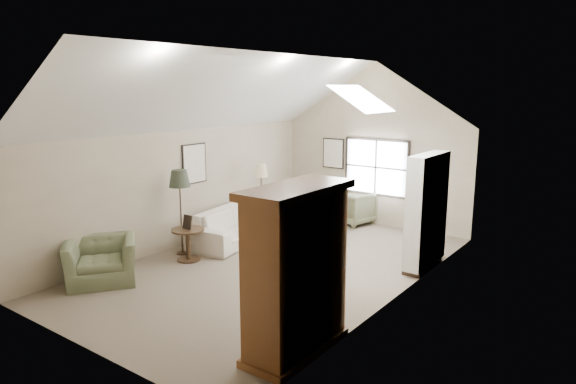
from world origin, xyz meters
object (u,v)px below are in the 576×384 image
Objects in this scene: sofa at (238,224)px; armchair_near at (101,261)px; armchair_far at (353,207)px; armoire at (296,271)px; coffee_table at (267,230)px; side_chair at (420,213)px; side_table at (188,245)px.

armchair_near is at bearing 166.50° from sofa.
armchair_near is 1.30× the size of armchair_far.
armoire reaches higher than coffee_table.
side_chair reaches higher than armchair_near.
armchair_far is at bearing -176.04° from side_chair.
side_chair is at bearing 97.38° from armoire.
side_chair is (-0.79, 6.10, -0.57)m from armoire.
sofa is 1.60m from side_table.
armchair_near is at bearing -179.44° from armoire.
sofa is 4.22m from side_chair.
armchair_far reaches higher than sofa.
coffee_table is (-0.84, -2.46, -0.17)m from armchair_far.
side_table is (-3.80, 1.66, -0.78)m from armoire.
side_table is (0.10, -1.60, -0.05)m from sofa.
armchair_far is at bearing 21.08° from armchair_near.
coffee_table is at bearing 77.79° from side_table.
armchair_near is at bearing -115.64° from side_chair.
armoire is at bearing -23.54° from side_table.
coffee_table is 3.59m from side_chair.
armoire reaches higher than side_chair.
sofa is at bearing -134.18° from side_chair.
side_chair is (1.75, 0.02, 0.11)m from armchair_far.
sofa is 3.31m from armchair_near.
side_chair reaches higher than armchair_far.
side_chair is at bearing 43.73° from coffee_table.
armchair_far is (1.37, 2.83, 0.04)m from sofa.
armchair_near is 1.84× the size of side_table.
armchair_far is 0.96× the size of coffee_table.
side_table is (0.40, 1.70, -0.06)m from armchair_near.
armchair_near is 1.13× the size of side_chair.
side_table is at bearing 23.08° from armchair_near.
armoire is 4.26m from armchair_near.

